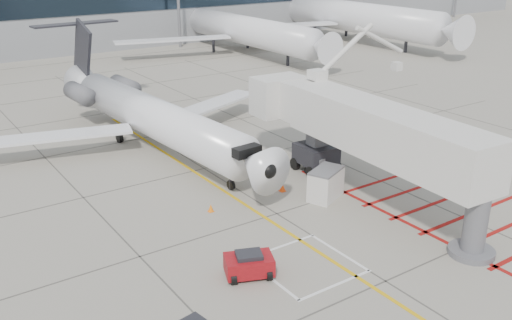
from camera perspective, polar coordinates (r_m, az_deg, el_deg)
ground_plane at (r=28.41m, az=6.93°, el=-8.31°), size 260.00×260.00×0.00m
regional_jet at (r=38.31m, az=-8.71°, el=5.68°), size 25.32×31.02×7.75m
jet_bridge at (r=31.51m, az=12.62°, el=1.79°), size 9.95×19.19×7.48m
pushback_tug at (r=25.42m, az=-0.71°, el=-10.34°), size 2.44×2.01×1.23m
baggage_cart at (r=36.55m, az=6.59°, el=-0.28°), size 2.32×1.74×1.31m
ground_power_unit at (r=32.84m, az=6.99°, el=-2.39°), size 2.58×2.09×1.77m
cone_nose at (r=31.38m, az=-4.54°, el=-4.80°), size 0.31×0.31×0.43m
cone_side at (r=33.78m, az=2.66°, el=-2.73°), size 0.37×0.37×0.51m
bg_aircraft_c at (r=76.88m, az=-1.84°, el=14.74°), size 32.74×36.37×10.91m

